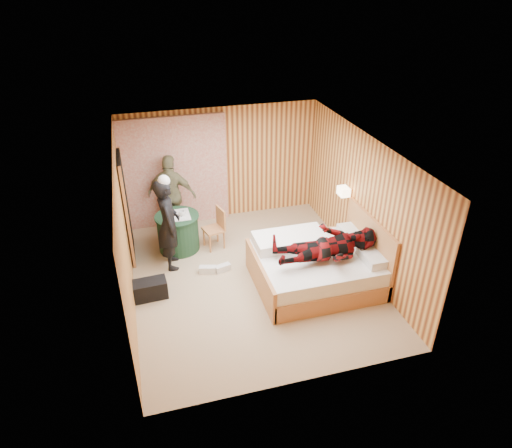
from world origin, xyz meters
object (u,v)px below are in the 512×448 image
object	(u,v)px
wall_lamp	(344,191)
round_table	(178,232)
nightstand	(342,244)
bed	(318,266)
man_on_bed	(328,240)
man_at_table	(172,195)
woman_standing	(168,224)
duffel_bag	(150,289)
chair_near	(217,225)
chair_far	(172,210)

from	to	relation	value
wall_lamp	round_table	world-z (taller)	wall_lamp
nightstand	round_table	distance (m)	3.23
bed	round_table	distance (m)	2.88
nightstand	man_on_bed	world-z (taller)	man_on_bed
man_at_table	nightstand	bearing A→B (deg)	170.13
woman_standing	man_at_table	size ratio (longest dim) A/B	1.03
wall_lamp	nightstand	world-z (taller)	wall_lamp
round_table	man_on_bed	bearing A→B (deg)	-41.25
duffel_bag	round_table	bearing A→B (deg)	61.16
bed	woman_standing	distance (m)	2.81
duffel_bag	wall_lamp	bearing A→B (deg)	4.76
woman_standing	man_at_table	xyz separation A→B (m)	(0.20, 1.27, -0.03)
wall_lamp	man_on_bed	distance (m)	1.38
woman_standing	chair_near	bearing A→B (deg)	-64.19
nightstand	woman_standing	bearing A→B (deg)	169.60
bed	nightstand	bearing A→B (deg)	40.19
duffel_bag	man_on_bed	world-z (taller)	man_on_bed
nightstand	man_on_bed	distance (m)	1.36
nightstand	wall_lamp	bearing A→B (deg)	79.70
wall_lamp	chair_far	world-z (taller)	wall_lamp
woman_standing	man_at_table	distance (m)	1.28
round_table	chair_near	distance (m)	0.77
nightstand	round_table	bearing A→B (deg)	159.38
chair_near	woman_standing	bearing A→B (deg)	-79.86
chair_near	duffel_bag	size ratio (longest dim) A/B	1.44
round_table	nightstand	bearing A→B (deg)	-20.62
duffel_bag	man_at_table	xyz separation A→B (m)	(0.68, 2.15, 0.70)
duffel_bag	woman_standing	world-z (taller)	woman_standing
bed	man_at_table	world-z (taller)	man_at_table
round_table	woman_standing	distance (m)	0.77
bed	chair_far	size ratio (longest dim) A/B	2.35
bed	man_at_table	xyz separation A→B (m)	(-2.26, 2.50, 0.52)
wall_lamp	bed	distance (m)	1.53
wall_lamp	bed	size ratio (longest dim) A/B	0.12
bed	round_table	world-z (taller)	bed
round_table	chair_far	distance (m)	0.70
chair_far	nightstand	bearing A→B (deg)	-46.65
nightstand	man_at_table	bearing A→B (deg)	148.40
wall_lamp	nightstand	size ratio (longest dim) A/B	0.46
duffel_bag	man_on_bed	distance (m)	3.15
nightstand	duffel_bag	size ratio (longest dim) A/B	0.98
round_table	chair_far	xyz separation A→B (m)	(-0.02, 0.68, 0.15)
bed	round_table	size ratio (longest dim) A/B	2.53
chair_near	man_on_bed	size ratio (longest dim) A/B	0.47
wall_lamp	man_at_table	xyz separation A→B (m)	(-3.07, 1.62, -0.44)
nightstand	woman_standing	size ratio (longest dim) A/B	0.32
round_table	duffel_bag	size ratio (longest dim) A/B	1.48
duffel_bag	bed	bearing A→B (deg)	-10.11
wall_lamp	bed	world-z (taller)	wall_lamp
man_at_table	wall_lamp	bearing A→B (deg)	173.85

